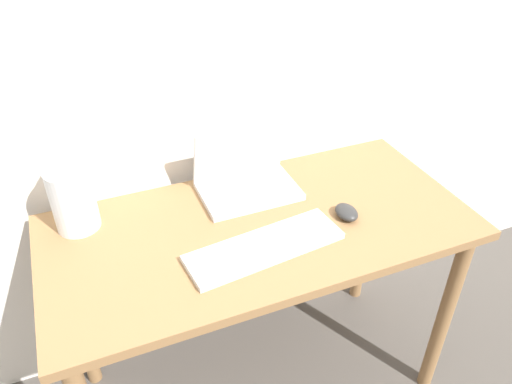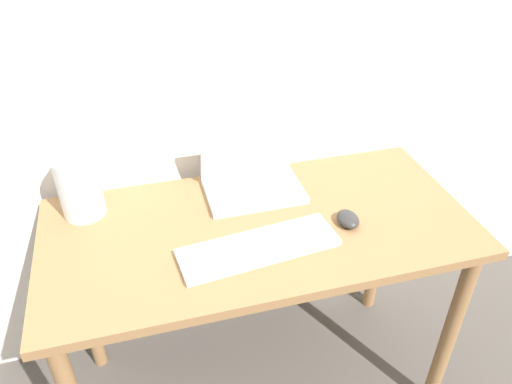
{
  "view_description": "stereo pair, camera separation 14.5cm",
  "coord_description": "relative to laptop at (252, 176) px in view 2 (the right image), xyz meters",
  "views": [
    {
      "loc": [
        -0.46,
        -0.77,
        1.7
      ],
      "look_at": [
        -0.0,
        0.33,
        0.87
      ],
      "focal_mm": 35.0,
      "sensor_mm": 36.0,
      "label": 1
    },
    {
      "loc": [
        -0.32,
        -0.82,
        1.7
      ],
      "look_at": [
        -0.0,
        0.33,
        0.87
      ],
      "focal_mm": 35.0,
      "sensor_mm": 36.0,
      "label": 2
    }
  ],
  "objects": [
    {
      "name": "desk",
      "position": [
        -0.03,
        -0.18,
        -0.16
      ],
      "size": [
        1.28,
        0.61,
        0.77
      ],
      "color": "olive",
      "rests_on": "ground_plane"
    },
    {
      "name": "wall_back",
      "position": [
        -0.03,
        0.18,
        0.43
      ],
      "size": [
        6.0,
        0.05,
        2.5
      ],
      "color": "white",
      "rests_on": "ground_plane"
    },
    {
      "name": "mouse",
      "position": [
        0.23,
        -0.25,
        -0.03
      ],
      "size": [
        0.06,
        0.09,
        0.04
      ],
      "color": "#2D2D2D",
      "rests_on": "desk"
    },
    {
      "name": "laptop",
      "position": [
        0.0,
        0.0,
        0.0
      ],
      "size": [
        0.31,
        0.21,
        0.22
      ],
      "color": "silver",
      "rests_on": "desk"
    },
    {
      "name": "vase",
      "position": [
        -0.53,
        0.01,
        0.09
      ],
      "size": [
        0.13,
        0.13,
        0.28
      ],
      "color": "white",
      "rests_on": "desk"
    },
    {
      "name": "keyboard",
      "position": [
        -0.06,
        -0.3,
        -0.04
      ],
      "size": [
        0.46,
        0.19,
        0.02
      ],
      "color": "silver",
      "rests_on": "desk"
    }
  ]
}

